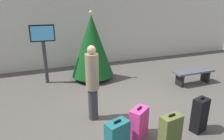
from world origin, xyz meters
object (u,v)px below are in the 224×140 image
at_px(suitcase_1, 170,132).
at_px(holiday_tree, 92,46).
at_px(waiting_bench, 193,74).
at_px(suitcase_0, 117,136).
at_px(traveller_0, 92,82).
at_px(suitcase_2, 200,115).
at_px(suitcase_5, 139,123).
at_px(flight_info_kiosk, 43,44).

bearing_deg(suitcase_1, holiday_tree, 95.06).
xyz_separation_m(waiting_bench, suitcase_1, (-2.74, -2.50, 0.00)).
bearing_deg(suitcase_0, holiday_tree, 81.11).
relative_size(traveller_0, suitcase_2, 2.23).
bearing_deg(waiting_bench, suitcase_1, -137.58).
bearing_deg(holiday_tree, suitcase_2, -71.44).
bearing_deg(waiting_bench, suitcase_5, -147.92).
relative_size(suitcase_1, suitcase_5, 1.08).
height_order(suitcase_0, suitcase_1, suitcase_1).
xyz_separation_m(traveller_0, suitcase_2, (2.04, -1.31, -0.59)).
distance_m(holiday_tree, traveller_0, 2.73).
bearing_deg(holiday_tree, waiting_bench, -28.52).
bearing_deg(waiting_bench, suitcase_2, -128.54).
height_order(traveller_0, suitcase_0, traveller_0).
xyz_separation_m(traveller_0, suitcase_5, (0.70, -1.03, -0.65)).
xyz_separation_m(suitcase_0, suitcase_5, (0.58, 0.23, 0.02)).
height_order(holiday_tree, suitcase_5, holiday_tree).
bearing_deg(suitcase_2, traveller_0, 147.35).
bearing_deg(suitcase_1, flight_info_kiosk, 114.25).
height_order(waiting_bench, suitcase_2, suitcase_2).
bearing_deg(suitcase_0, suitcase_5, 21.25).
xyz_separation_m(waiting_bench, traveller_0, (-3.83, -0.93, 0.62)).
xyz_separation_m(waiting_bench, suitcase_2, (-1.79, -2.24, 0.03)).
bearing_deg(traveller_0, suitcase_0, -84.65).
height_order(waiting_bench, suitcase_5, suitcase_5).
distance_m(flight_info_kiosk, suitcase_5, 4.29).
height_order(holiday_tree, suitcase_0, holiday_tree).
distance_m(holiday_tree, suitcase_1, 4.30).
distance_m(flight_info_kiosk, suitcase_0, 4.33).
distance_m(traveller_0, suitcase_1, 2.01).
bearing_deg(holiday_tree, traveller_0, -105.45).
height_order(flight_info_kiosk, suitcase_0, flight_info_kiosk).
distance_m(waiting_bench, suitcase_2, 2.87).
xyz_separation_m(waiting_bench, suitcase_5, (-3.13, -1.96, -0.03)).
bearing_deg(suitcase_5, flight_info_kiosk, 112.34).
height_order(waiting_bench, suitcase_0, suitcase_0).
height_order(flight_info_kiosk, suitcase_5, flight_info_kiosk).
height_order(suitcase_2, suitcase_5, suitcase_2).
distance_m(holiday_tree, suitcase_2, 4.23).
relative_size(holiday_tree, suitcase_5, 3.47).
xyz_separation_m(flight_info_kiosk, suitcase_0, (1.00, -4.07, -1.07)).
bearing_deg(flight_info_kiosk, suitcase_5, -67.66).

